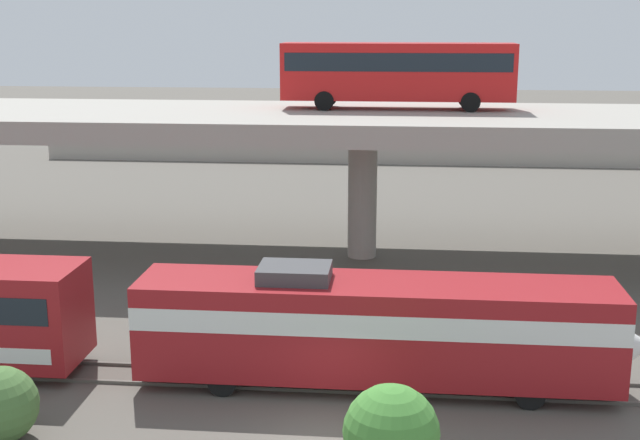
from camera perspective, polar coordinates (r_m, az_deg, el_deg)
name	(u,v)px	position (r m, az deg, el deg)	size (l,w,h in m)	color
ground_plane	(330,440)	(25.63, 0.66, -14.81)	(260.00, 260.00, 0.00)	#565149
rail_strip_near	(338,391)	(28.50, 1.23, -11.61)	(110.00, 0.12, 0.12)	#59544C
rail_strip_far	(341,373)	(29.86, 1.45, -10.40)	(110.00, 0.12, 0.12)	#59544C
train_locomotive	(400,325)	(28.30, 5.45, -7.18)	(17.11, 3.04, 4.18)	maroon
highway_overpass	(363,125)	(42.85, 2.97, 6.46)	(96.00, 11.32, 7.59)	#9E998E
transit_bus_on_overpass	(398,69)	(44.26, 5.33, 10.21)	(12.00, 2.68, 3.40)	red
pier_parking_lot	(380,146)	(78.35, 4.09, 5.05)	(58.79, 12.38, 1.36)	#9E998E
parked_car_0	(306,131)	(77.45, -0.96, 6.07)	(4.67, 1.99, 1.50)	#0C4C26
parked_car_1	(149,128)	(81.31, -11.58, 6.15)	(4.34, 1.93, 1.50)	navy
parked_car_2	(285,126)	(81.62, -2.43, 6.44)	(4.19, 1.91, 1.50)	#0C4C26
parked_car_3	(376,133)	(76.43, 3.82, 5.94)	(4.02, 1.99, 1.50)	#515459
harbor_water	(385,124)	(101.23, 4.44, 6.57)	(140.00, 36.00, 0.01)	navy
shrub_right	(391,433)	(23.29, 4.88, -14.26)	(2.64, 2.64, 2.64)	#458936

